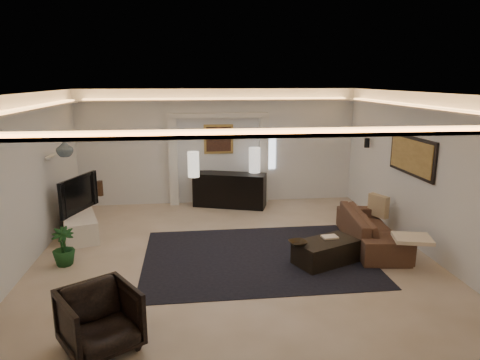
{
  "coord_description": "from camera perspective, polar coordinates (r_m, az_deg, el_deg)",
  "views": [
    {
      "loc": [
        -0.76,
        -7.35,
        3.13
      ],
      "look_at": [
        0.2,
        0.6,
        1.25
      ],
      "focal_mm": 32.26,
      "sensor_mm": 36.0,
      "label": 1
    }
  ],
  "objects": [
    {
      "name": "floor",
      "position": [
        8.02,
        -0.92,
        -9.75
      ],
      "size": [
        7.0,
        7.0,
        0.0
      ],
      "primitive_type": "plane",
      "color": "beige",
      "rests_on": "ground"
    },
    {
      "name": "ceiling",
      "position": [
        7.39,
        -1.0,
        11.43
      ],
      "size": [
        7.0,
        7.0,
        0.0
      ],
      "primitive_type": "plane",
      "rotation": [
        3.14,
        0.0,
        0.0
      ],
      "color": "white",
      "rests_on": "ground"
    },
    {
      "name": "wall_back",
      "position": [
        11.0,
        -2.86,
        4.41
      ],
      "size": [
        7.0,
        0.0,
        7.0
      ],
      "primitive_type": "plane",
      "rotation": [
        1.57,
        0.0,
        0.0
      ],
      "color": "white",
      "rests_on": "ground"
    },
    {
      "name": "wall_front",
      "position": [
        4.27,
        4.01,
        -10.0
      ],
      "size": [
        7.0,
        0.0,
        7.0
      ],
      "primitive_type": "plane",
      "rotation": [
        -1.57,
        0.0,
        0.0
      ],
      "color": "white",
      "rests_on": "ground"
    },
    {
      "name": "wall_left",
      "position": [
        8.02,
        -26.68,
        -0.31
      ],
      "size": [
        0.0,
        7.0,
        7.0
      ],
      "primitive_type": "plane",
      "rotation": [
        1.57,
        0.0,
        1.57
      ],
      "color": "white",
      "rests_on": "ground"
    },
    {
      "name": "wall_right",
      "position": [
        8.66,
        22.75,
        0.99
      ],
      "size": [
        0.0,
        7.0,
        7.0
      ],
      "primitive_type": "plane",
      "rotation": [
        1.57,
        0.0,
        -1.57
      ],
      "color": "white",
      "rests_on": "ground"
    },
    {
      "name": "cove_soffit",
      "position": [
        7.4,
        -0.99,
        9.26
      ],
      "size": [
        7.0,
        7.0,
        0.04
      ],
      "primitive_type": "cube",
      "color": "silver",
      "rests_on": "ceiling"
    },
    {
      "name": "daylight_slit",
      "position": [
        11.17,
        4.09,
        4.01
      ],
      "size": [
        0.25,
        0.03,
        1.0
      ],
      "primitive_type": "cube",
      "color": "white",
      "rests_on": "wall_back"
    },
    {
      "name": "area_rug",
      "position": [
        7.89,
        2.17,
        -10.13
      ],
      "size": [
        4.0,
        3.0,
        0.01
      ],
      "primitive_type": "cube",
      "color": "black",
      "rests_on": "ground"
    },
    {
      "name": "pilaster_left",
      "position": [
        10.94,
        -8.82,
        2.37
      ],
      "size": [
        0.22,
        0.2,
        2.2
      ],
      "primitive_type": "cube",
      "color": "silver",
      "rests_on": "ground"
    },
    {
      "name": "pilaster_right",
      "position": [
        11.1,
        3.14,
        2.66
      ],
      "size": [
        0.22,
        0.2,
        2.2
      ],
      "primitive_type": "cube",
      "color": "silver",
      "rests_on": "ground"
    },
    {
      "name": "alcove_header",
      "position": [
        10.81,
        -2.87,
        8.53
      ],
      "size": [
        2.52,
        0.2,
        0.12
      ],
      "primitive_type": "cube",
      "color": "silver",
      "rests_on": "wall_back"
    },
    {
      "name": "painting_frame",
      "position": [
        10.95,
        -2.86,
        5.43
      ],
      "size": [
        0.74,
        0.04,
        0.74
      ],
      "primitive_type": "cube",
      "color": "tan",
      "rests_on": "wall_back"
    },
    {
      "name": "painting_canvas",
      "position": [
        10.92,
        -2.85,
        5.41
      ],
      "size": [
        0.62,
        0.02,
        0.62
      ],
      "primitive_type": "cube",
      "color": "#4C2D1E",
      "rests_on": "wall_back"
    },
    {
      "name": "art_panel_frame",
      "position": [
        8.86,
        21.78,
        2.98
      ],
      "size": [
        0.04,
        1.64,
        0.74
      ],
      "primitive_type": "cube",
      "color": "black",
      "rests_on": "wall_right"
    },
    {
      "name": "art_panel_gold",
      "position": [
        8.84,
        21.64,
        2.98
      ],
      "size": [
        0.02,
        1.5,
        0.62
      ],
      "primitive_type": "cube",
      "color": "tan",
      "rests_on": "wall_right"
    },
    {
      "name": "wall_sconce",
      "position": [
        10.51,
        16.45,
        4.74
      ],
      "size": [
        0.12,
        0.12,
        0.22
      ],
      "primitive_type": "cylinder",
      "color": "black",
      "rests_on": "wall_right"
    },
    {
      "name": "wall_niche",
      "position": [
        9.27,
        -23.63,
        2.91
      ],
      "size": [
        0.1,
        0.55,
        0.04
      ],
      "primitive_type": "cube",
      "color": "silver",
      "rests_on": "wall_left"
    },
    {
      "name": "console",
      "position": [
        10.8,
        -1.37,
        -1.44
      ],
      "size": [
        1.87,
        1.09,
        0.89
      ],
      "primitive_type": "cube",
      "rotation": [
        0.0,
        0.0,
        -0.32
      ],
      "color": "black",
      "rests_on": "ground"
    },
    {
      "name": "lamp_left",
      "position": [
        10.32,
        -6.17,
        1.74
      ],
      "size": [
        0.36,
        0.36,
        0.61
      ],
      "primitive_type": "cylinder",
      "rotation": [
        0.0,
        0.0,
        -0.39
      ],
      "color": "white",
      "rests_on": "console"
    },
    {
      "name": "lamp_right",
      "position": [
        10.78,
        1.94,
        2.3
      ],
      "size": [
        0.3,
        0.3,
        0.63
      ],
      "primitive_type": "cylinder",
      "rotation": [
        0.0,
        0.0,
        -0.06
      ],
      "color": "silver",
      "rests_on": "console"
    },
    {
      "name": "media_ledge",
      "position": [
        9.87,
        -20.65,
        -4.79
      ],
      "size": [
        1.28,
        2.47,
        0.45
      ],
      "primitive_type": "cube",
      "rotation": [
        0.0,
        0.0,
        0.3
      ],
      "color": "white",
      "rests_on": "ground"
    },
    {
      "name": "tv",
      "position": [
        9.54,
        -21.17,
        -1.7
      ],
      "size": [
        1.27,
        0.59,
        0.74
      ],
      "primitive_type": "imported",
      "rotation": [
        0.0,
        0.0,
        1.23
      ],
      "color": "black",
      "rests_on": "media_ledge"
    },
    {
      "name": "figurine",
      "position": [
        10.64,
        -18.02,
        -0.99
      ],
      "size": [
        0.16,
        0.16,
        0.36
      ],
      "primitive_type": "cylinder",
      "rotation": [
        0.0,
        0.0,
        0.3
      ],
      "color": "#432B1C",
      "rests_on": "media_ledge"
    },
    {
      "name": "ginger_jar",
      "position": [
        8.95,
        -22.2,
        3.91
      ],
      "size": [
        0.38,
        0.38,
        0.33
      ],
      "primitive_type": "imported",
      "rotation": [
        0.0,
        0.0,
        0.23
      ],
      "color": "slate",
      "rests_on": "wall_niche"
    },
    {
      "name": "plant",
      "position": [
        8.05,
        -22.34,
        -8.17
      ],
      "size": [
        0.46,
        0.46,
        0.66
      ],
      "primitive_type": "imported",
      "rotation": [
        0.0,
        0.0,
        0.27
      ],
      "color": "#164119",
      "rests_on": "ground"
    },
    {
      "name": "sofa",
      "position": [
        8.7,
        17.0,
        -6.19
      ],
      "size": [
        2.31,
        1.13,
        0.65
      ],
      "primitive_type": "imported",
      "rotation": [
        0.0,
        0.0,
        1.45
      ],
      "color": "#382711",
      "rests_on": "ground"
    },
    {
      "name": "throw_blanket",
      "position": [
        7.76,
        21.85,
        -7.19
      ],
      "size": [
        0.7,
        0.63,
        0.07
      ],
      "primitive_type": "cube",
      "rotation": [
        0.0,
        0.0,
        -0.26
      ],
      "color": "beige",
      "rests_on": "sofa"
    },
    {
      "name": "throw_pillow",
      "position": [
        9.47,
        17.84,
        -3.26
      ],
      "size": [
        0.31,
        0.47,
        0.46
      ],
      "primitive_type": "cube",
      "rotation": [
        0.0,
        0.0,
        0.42
      ],
      "color": "tan",
      "rests_on": "sofa"
    },
    {
      "name": "coffee_table",
      "position": [
        7.73,
        11.31,
        -9.29
      ],
      "size": [
        1.24,
        0.98,
        0.41
      ],
      "primitive_type": "cube",
      "rotation": [
        0.0,
        0.0,
        0.41
      ],
      "color": "black",
      "rests_on": "ground"
    },
    {
      "name": "bowl",
      "position": [
        7.37,
        7.67,
        -8.26
      ],
      "size": [
        0.36,
        0.36,
        0.08
      ],
      "primitive_type": "imported",
      "rotation": [
        0.0,
        0.0,
        0.19
      ],
      "color": "black",
      "rests_on": "coffee_table"
    },
    {
      "name": "magazine",
      "position": [
        7.8,
        11.78,
        -7.37
      ],
      "size": [
        0.29,
        0.22,
        0.03
      ],
      "primitive_type": "cube",
      "rotation": [
        0.0,
        0.0,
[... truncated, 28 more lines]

